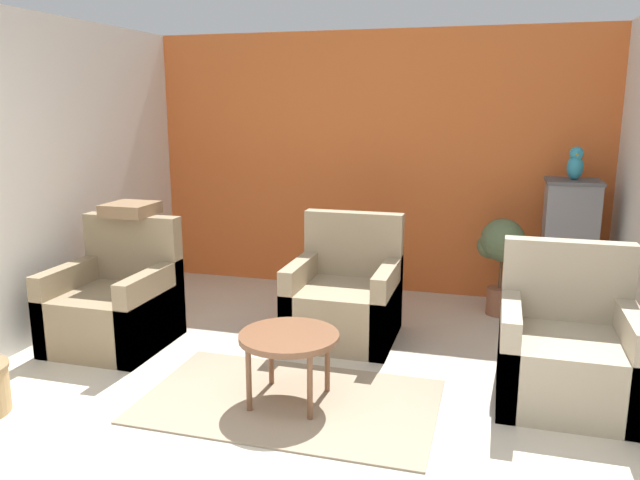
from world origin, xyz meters
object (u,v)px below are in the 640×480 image
Objects in this scene: armchair_right at (566,354)px; parrot at (575,164)px; birdcage at (568,251)px; armchair_middle at (345,300)px; potted_plant at (501,250)px; coffee_table at (289,341)px; armchair_left at (115,306)px.

parrot is at bearing 85.26° from armchair_right.
parrot reaches higher than birdcage.
birdcage is at bearing 29.64° from armchair_middle.
potted_plant is at bearing 37.39° from armchair_middle.
armchair_left is (-1.67, 0.57, -0.11)m from coffee_table.
armchair_left is at bearing 179.40° from armchair_right.
coffee_table is 1.77m from armchair_left.
birdcage is at bearing -90.00° from parrot.
birdcage is at bearing 8.35° from potted_plant.
potted_plant is (1.29, 2.16, 0.19)m from coffee_table.
armchair_middle is at bearing 20.56° from armchair_left.
coffee_table is at bearing -93.05° from armchair_middle.
armchair_right is 1.78m from armchair_middle.
coffee_table is at bearing -162.50° from armchair_right.
parrot is at bearing 90.00° from birdcage.
parrot is at bearing 25.37° from armchair_left.
armchair_left is at bearing -154.66° from birdcage.
coffee_table is 0.64× the size of armchair_middle.
birdcage reaches higher than armchair_middle.
armchair_left is 3.41× the size of parrot.
armchair_right is at bearing -75.32° from potted_plant.
birdcage reaches higher than coffee_table.
armchair_right reaches higher than potted_plant.
parrot is (1.85, 2.24, 0.96)m from coffee_table.
armchair_left is 3.38m from armchair_right.
birdcage is (1.79, 1.02, 0.30)m from armchair_middle.
armchair_left is 1.00× the size of armchair_middle.
armchair_left reaches higher than potted_plant.
coffee_table is 3.07m from parrot.
coffee_table is 1.80m from armchair_right.
armchair_middle is (0.07, 1.22, -0.11)m from coffee_table.
armchair_right is 2.02m from parrot.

